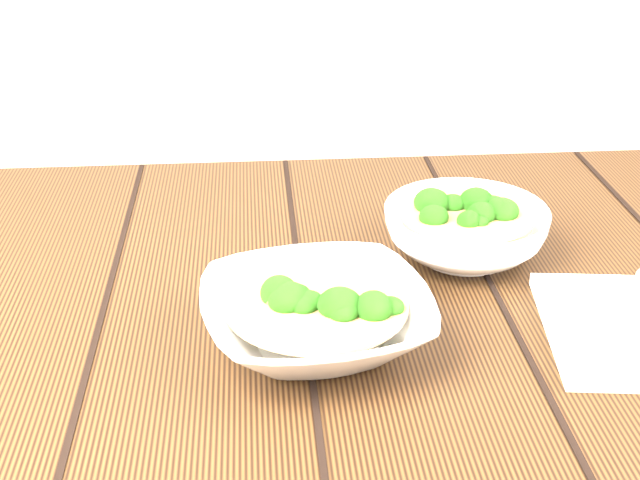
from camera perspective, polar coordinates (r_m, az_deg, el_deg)
The scene contains 4 objects.
table at distance 0.97m, azimuth 0.17°, elevation -10.16°, with size 1.20×0.80×0.75m.
soup_bowl_front at distance 0.83m, azimuth -0.24°, elevation -4.91°, with size 0.24×0.24×0.06m.
soup_bowl_back at distance 1.00m, azimuth 9.28°, elevation 0.64°, with size 0.20×0.20×0.06m.
trivet at distance 0.92m, azimuth 1.23°, elevation -2.66°, with size 0.11×0.11×0.03m, color black.
Camera 1 is at (-0.07, -0.78, 1.21)m, focal length 50.00 mm.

